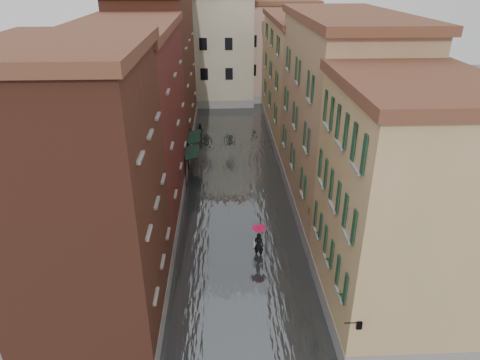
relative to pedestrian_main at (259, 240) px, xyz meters
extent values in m
plane|color=#5F5F62|center=(-1.08, -2.76, -1.20)|extent=(120.00, 120.00, 0.00)
cube|color=#3D4144|center=(-1.08, 10.24, -1.10)|extent=(10.00, 60.00, 0.20)
cube|color=brown|center=(-8.08, -4.76, 5.30)|extent=(6.00, 8.00, 13.00)
cube|color=maroon|center=(-8.08, 6.24, 5.05)|extent=(6.00, 14.00, 12.50)
cube|color=brown|center=(-8.08, 21.24, 5.80)|extent=(6.00, 16.00, 14.00)
cube|color=tan|center=(5.92, -4.76, 4.55)|extent=(6.00, 8.00, 11.50)
cube|color=tan|center=(5.92, 6.24, 5.30)|extent=(6.00, 14.00, 13.00)
cube|color=tan|center=(5.92, 21.24, 4.55)|extent=(6.00, 16.00, 11.50)
cube|color=beige|center=(-4.08, 35.24, 5.30)|extent=(12.00, 9.00, 13.00)
cube|color=tan|center=(4.92, 37.24, 4.80)|extent=(10.00, 9.00, 12.00)
cube|color=black|center=(-4.53, 10.79, 1.35)|extent=(1.09, 2.86, 0.31)
cylinder|color=black|center=(-5.03, 9.36, 0.20)|extent=(0.06, 0.06, 2.80)
cylinder|color=black|center=(-5.03, 12.22, 0.20)|extent=(0.06, 0.06, 2.80)
cube|color=black|center=(-4.53, 14.37, 1.35)|extent=(1.09, 3.20, 0.31)
cylinder|color=black|center=(-5.03, 12.76, 0.20)|extent=(0.06, 0.06, 2.80)
cylinder|color=black|center=(-5.03, 15.97, 0.20)|extent=(0.06, 0.06, 2.80)
cylinder|color=black|center=(2.97, -8.76, 1.90)|extent=(0.60, 0.05, 0.05)
cube|color=black|center=(3.27, -8.76, 1.80)|extent=(0.22, 0.22, 0.35)
cube|color=beige|center=(3.27, -8.76, 1.80)|extent=(0.14, 0.14, 0.24)
cube|color=#984B31|center=(3.04, -7.29, 1.95)|extent=(0.22, 0.85, 0.18)
imported|color=#265926|center=(3.04, -7.29, 2.37)|extent=(0.59, 0.51, 0.66)
cube|color=#984B31|center=(3.04, -4.80, 1.95)|extent=(0.22, 0.85, 0.18)
imported|color=#265926|center=(3.04, -4.80, 2.37)|extent=(0.59, 0.51, 0.66)
cube|color=#984B31|center=(3.04, -2.49, 1.95)|extent=(0.22, 0.85, 0.18)
imported|color=#265926|center=(3.04, -2.49, 2.37)|extent=(0.59, 0.51, 0.66)
cube|color=#984B31|center=(3.04, 0.04, 1.95)|extent=(0.22, 0.85, 0.18)
imported|color=#265926|center=(3.04, 0.04, 2.37)|extent=(0.59, 0.51, 0.66)
imported|color=black|center=(0.00, 0.00, -0.36)|extent=(0.72, 0.61, 1.69)
cube|color=#BBAB9B|center=(-0.28, 0.05, -0.25)|extent=(0.08, 0.30, 0.38)
cylinder|color=black|center=(0.00, 0.00, 0.15)|extent=(0.02, 0.02, 1.00)
cone|color=#C70D3D|center=(0.00, 0.00, 0.72)|extent=(0.87, 0.87, 0.28)
imported|color=black|center=(-4.28, 20.57, -0.37)|extent=(0.96, 0.85, 1.66)
camera|label=1|loc=(-2.08, -21.37, 14.61)|focal=32.00mm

